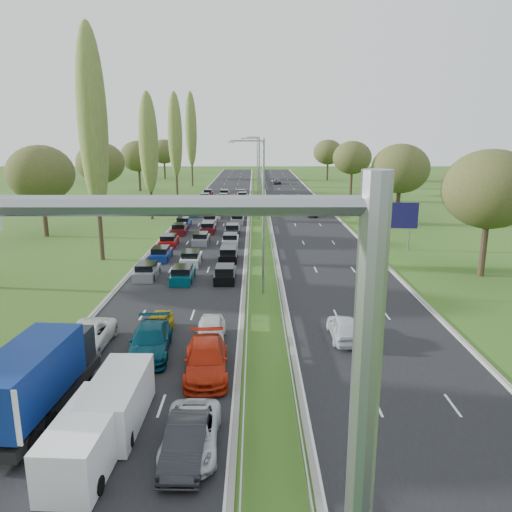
{
  "coord_description": "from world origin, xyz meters",
  "views": [
    {
      "loc": [
        3.82,
        5.23,
        12.18
      ],
      "look_at": [
        3.95,
        49.29,
        1.5
      ],
      "focal_mm": 35.0,
      "sensor_mm": 36.0,
      "label": 1
    }
  ],
  "objects": [
    {
      "name": "near_car_7",
      "position": [
        -2.12,
        31.63,
        0.81
      ],
      "size": [
        2.68,
        5.64,
        1.59
      ],
      "primitive_type": "imported",
      "rotation": [
        0.0,
        0.0,
        0.09
      ],
      "color": "#043344",
      "rests_on": "near_carriageway"
    },
    {
      "name": "near_car_12",
      "position": [
        1.18,
        33.26,
        0.75
      ],
      "size": [
        1.87,
        4.37,
        1.47
      ],
      "primitive_type": "imported",
      "rotation": [
        0.0,
        0.0,
        0.03
      ],
      "color": "silver",
      "rests_on": "near_carriageway"
    },
    {
      "name": "ground",
      "position": [
        4.5,
        80.0,
        0.0
      ],
      "size": [
        260.0,
        260.0,
        0.0
      ],
      "primitive_type": "plane",
      "color": "#304A17",
      "rests_on": "ground"
    },
    {
      "name": "poplar_row",
      "position": [
        -11.5,
        68.17,
        12.39
      ],
      "size": [
        2.8,
        127.8,
        22.44
      ],
      "color": "#2D2116",
      "rests_on": "ground"
    },
    {
      "name": "traffic_queue_fill",
      "position": [
        -2.26,
        77.61,
        0.44
      ],
      "size": [
        9.09,
        65.95,
        0.8
      ],
      "color": "slate",
      "rests_on": "ground"
    },
    {
      "name": "near_carriageway",
      "position": [
        -2.25,
        82.5,
        0.0
      ],
      "size": [
        10.5,
        215.0,
        0.04
      ],
      "primitive_type": "cube",
      "color": "black",
      "rests_on": "ground"
    },
    {
      "name": "blue_lorry",
      "position": [
        -5.69,
        25.27,
        1.84
      ],
      "size": [
        2.31,
        8.32,
        3.51
      ],
      "rotation": [
        0.0,
        0.0,
        -0.07
      ],
      "color": "black",
      "rests_on": "near_carriageway"
    },
    {
      "name": "far_car_2",
      "position": [
        9.45,
        134.58,
        0.69
      ],
      "size": [
        2.28,
        4.88,
        1.35
      ],
      "primitive_type": "imported",
      "rotation": [
        0.0,
        0.0,
        3.15
      ],
      "color": "slate",
      "rests_on": "far_carriageway"
    },
    {
      "name": "near_car_9",
      "position": [
        1.18,
        22.18,
        0.74
      ],
      "size": [
        1.6,
        4.4,
        1.44
      ],
      "primitive_type": "imported",
      "rotation": [
        0.0,
        0.0,
        -0.02
      ],
      "color": "black",
      "rests_on": "near_carriageway"
    },
    {
      "name": "far_car_0",
      "position": [
        9.32,
        33.76,
        0.76
      ],
      "size": [
        1.76,
        4.34,
        1.48
      ],
      "primitive_type": "imported",
      "rotation": [
        0.0,
        0.0,
        3.14
      ],
      "color": "silver",
      "rests_on": "far_carriageway"
    },
    {
      "name": "near_car_10",
      "position": [
        1.29,
        22.8,
        0.68
      ],
      "size": [
        2.25,
        4.76,
        1.31
      ],
      "primitive_type": "imported",
      "rotation": [
        0.0,
        0.0,
        0.02
      ],
      "color": "silver",
      "rests_on": "near_carriageway"
    },
    {
      "name": "lamp_columns",
      "position": [
        4.5,
        78.0,
        6.0
      ],
      "size": [
        0.18,
        140.18,
        12.0
      ],
      "color": "gray",
      "rests_on": "ground"
    },
    {
      "name": "central_reservation",
      "position": [
        4.5,
        82.5,
        0.55
      ],
      "size": [
        2.36,
        215.0,
        0.32
      ],
      "color": "gray",
      "rests_on": "ground"
    },
    {
      "name": "woodland_right",
      "position": [
        24.0,
        66.67,
        7.68
      ],
      "size": [
        8.0,
        153.0,
        11.1
      ],
      "color": "#2D2116",
      "rests_on": "ground"
    },
    {
      "name": "far_car_1",
      "position": [
        12.82,
        81.54,
        0.69
      ],
      "size": [
        1.74,
        4.15,
        1.33
      ],
      "primitive_type": "imported",
      "rotation": [
        0.0,
        0.0,
        3.06
      ],
      "color": "black",
      "rests_on": "far_carriageway"
    },
    {
      "name": "white_van_front",
      "position": [
        -2.47,
        22.04,
        1.07
      ],
      "size": [
        2.04,
        5.19,
        2.09
      ],
      "rotation": [
        0.0,
        0.0,
        -0.05
      ],
      "color": "white",
      "rests_on": "near_carriageway"
    },
    {
      "name": "near_car_11",
      "position": [
        1.3,
        29.15,
        0.82
      ],
      "size": [
        2.62,
        5.62,
        1.59
      ],
      "primitive_type": "imported",
      "rotation": [
        0.0,
        0.0,
        0.07
      ],
      "color": "#B0200A",
      "rests_on": "near_carriageway"
    },
    {
      "name": "near_car_2",
      "position": [
        -5.99,
        32.38,
        0.75
      ],
      "size": [
        2.5,
        5.28,
        1.46
      ],
      "primitive_type": "imported",
      "rotation": [
        0.0,
        0.0,
        -0.02
      ],
      "color": "silver",
      "rests_on": "near_carriageway"
    },
    {
      "name": "direction_sign",
      "position": [
        19.4,
        58.3,
        3.57
      ],
      "size": [
        3.99,
        0.43,
        5.2
      ],
      "color": "gray",
      "rests_on": "ground"
    },
    {
      "name": "white_van_rear",
      "position": [
        -2.06,
        24.8,
        1.08
      ],
      "size": [
        2.06,
        5.25,
        2.11
      ],
      "rotation": [
        0.0,
        0.0,
        -0.02
      ],
      "color": "silver",
      "rests_on": "near_carriageway"
    },
    {
      "name": "far_carriageway",
      "position": [
        11.25,
        82.5,
        0.0
      ],
      "size": [
        10.5,
        215.0,
        0.04
      ],
      "primitive_type": "cube",
      "color": "black",
      "rests_on": "ground"
    },
    {
      "name": "near_car_8",
      "position": [
        -2.21,
        34.42,
        0.69
      ],
      "size": [
        1.59,
        3.95,
        1.35
      ],
      "primitive_type": "imported",
      "rotation": [
        0.0,
        0.0,
        -0.0
      ],
      "color": "#AB920B",
      "rests_on": "near_carriageway"
    },
    {
      "name": "woodland_left",
      "position": [
        -22.0,
        62.63,
        7.68
      ],
      "size": [
        8.0,
        166.0,
        11.1
      ],
      "color": "#2D2116",
      "rests_on": "ground"
    }
  ]
}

